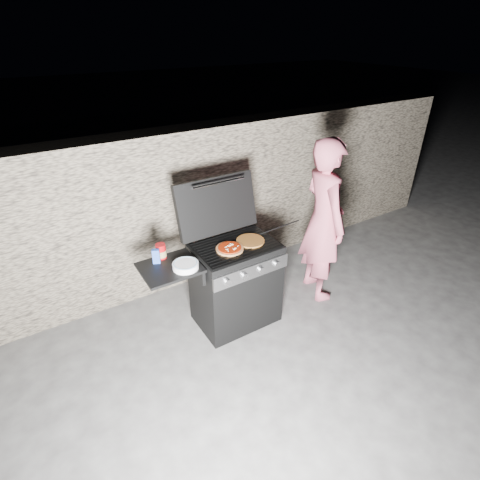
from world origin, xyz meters
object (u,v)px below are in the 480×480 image
gas_grill (214,292)px  pizza_topped (230,248)px  person (323,221)px  sauce_jar (161,251)px

gas_grill → pizza_topped: bearing=-14.8°
gas_grill → pizza_topped: 0.50m
gas_grill → person: bearing=-2.7°
sauce_jar → pizza_topped: bearing=-20.0°
pizza_topped → sauce_jar: bearing=160.0°
sauce_jar → person: size_ratio=0.08×
pizza_topped → person: size_ratio=0.14×
gas_grill → pizza_topped: size_ratio=5.20×
pizza_topped → sauce_jar: sauce_jar is taller
gas_grill → sauce_jar: sauce_jar is taller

